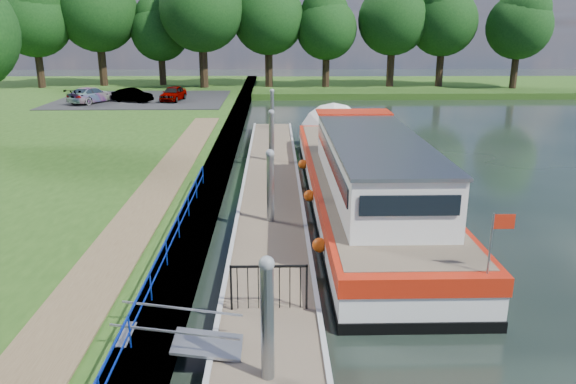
{
  "coord_description": "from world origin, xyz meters",
  "views": [
    {
      "loc": [
        0.17,
        -9.93,
        7.02
      ],
      "look_at": [
        0.61,
        8.64,
        1.4
      ],
      "focal_mm": 35.0,
      "sensor_mm": 36.0,
      "label": 1
    }
  ],
  "objects_px": {
    "car_b": "(132,95)",
    "barge": "(359,175)",
    "car_c": "(91,95)",
    "pontoon": "(271,190)",
    "car_a": "(173,93)"
  },
  "relations": [
    {
      "from": "pontoon",
      "to": "car_c",
      "type": "relative_size",
      "value": 6.89
    },
    {
      "from": "barge",
      "to": "car_a",
      "type": "bearing_deg",
      "value": 115.44
    },
    {
      "from": "car_b",
      "to": "pontoon",
      "type": "bearing_deg",
      "value": -132.77
    },
    {
      "from": "car_b",
      "to": "car_a",
      "type": "bearing_deg",
      "value": -57.94
    },
    {
      "from": "car_b",
      "to": "car_c",
      "type": "distance_m",
      "value": 3.2
    },
    {
      "from": "pontoon",
      "to": "car_b",
      "type": "xyz_separation_m",
      "value": [
        -11.38,
        23.2,
        1.2
      ]
    },
    {
      "from": "car_a",
      "to": "car_b",
      "type": "relative_size",
      "value": 1.07
    },
    {
      "from": "pontoon",
      "to": "car_b",
      "type": "relative_size",
      "value": 9.06
    },
    {
      "from": "pontoon",
      "to": "car_c",
      "type": "height_order",
      "value": "car_c"
    },
    {
      "from": "car_c",
      "to": "pontoon",
      "type": "bearing_deg",
      "value": 147.3
    },
    {
      "from": "car_c",
      "to": "car_b",
      "type": "bearing_deg",
      "value": -147.18
    },
    {
      "from": "car_b",
      "to": "barge",
      "type": "bearing_deg",
      "value": -127.12
    },
    {
      "from": "barge",
      "to": "car_a",
      "type": "height_order",
      "value": "barge"
    },
    {
      "from": "pontoon",
      "to": "barge",
      "type": "distance_m",
      "value": 3.83
    },
    {
      "from": "barge",
      "to": "car_c",
      "type": "height_order",
      "value": "barge"
    }
  ]
}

